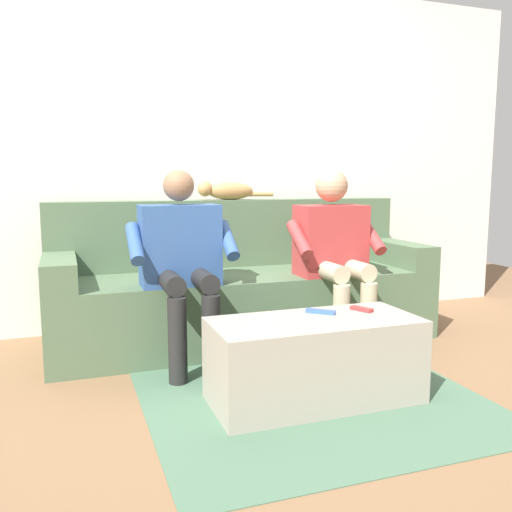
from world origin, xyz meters
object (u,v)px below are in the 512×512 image
couch (242,290)px  cat_on_backrest (227,191)px  person_right_seated (182,255)px  remote_blue (321,312)px  coffee_table (315,360)px  person_left_seated (335,246)px  remote_red (362,309)px

couch → cat_on_backrest: size_ratio=4.51×
person_right_seated → remote_blue: (-0.56, 0.62, -0.22)m
coffee_table → cat_on_backrest: (0.03, -1.37, 0.78)m
coffee_table → cat_on_backrest: cat_on_backrest is taller
couch → coffee_table: bearing=90.0°
couch → person_right_seated: size_ratio=2.22×
person_right_seated → cat_on_backrest: size_ratio=2.03×
couch → coffee_table: couch is taller
person_right_seated → remote_blue: 0.86m
coffee_table → person_left_seated: size_ratio=0.89×
couch → person_left_seated: (-0.48, 0.39, 0.32)m
coffee_table → cat_on_backrest: 1.58m
remote_blue → cat_on_backrest: bearing=-44.4°
couch → person_left_seated: 0.70m
coffee_table → remote_blue: remote_blue is taller
coffee_table → person_right_seated: size_ratio=0.89×
person_left_seated → remote_blue: person_left_seated is taller
couch → remote_red: couch is taller
coffee_table → remote_blue: size_ratio=6.83×
person_left_seated → cat_on_backrest: (0.51, -0.64, 0.34)m
coffee_table → person_right_seated: bearing=-55.9°
person_right_seated → remote_blue: person_right_seated is taller
couch → cat_on_backrest: (0.03, -0.25, 0.66)m
remote_red → person_left_seated: bearing=138.8°
coffee_table → remote_blue: 0.24m
remote_blue → remote_red: remote_blue is taller
person_right_seated → remote_blue: bearing=131.7°
remote_blue → person_right_seated: bearing=-7.1°
couch → remote_red: bearing=105.6°
person_left_seated → cat_on_backrest: bearing=-51.4°
coffee_table → person_right_seated: person_right_seated is taller
person_right_seated → remote_red: size_ratio=9.42×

